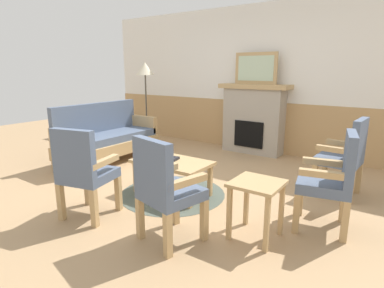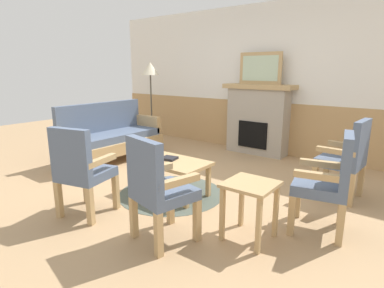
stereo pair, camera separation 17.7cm
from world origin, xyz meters
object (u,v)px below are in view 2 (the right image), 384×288
at_px(floor_lamp_by_couch, 150,74).
at_px(couch, 111,137).
at_px(side_table, 250,195).
at_px(fireplace, 258,119).
at_px(armchair_near_fireplace, 329,179).
at_px(armchair_front_left, 81,168).
at_px(armchair_by_window_left, 347,156).
at_px(armchair_front_center, 158,186).
at_px(framed_picture, 260,68).
at_px(coffee_table, 171,165).
at_px(book_on_table, 169,158).

bearing_deg(floor_lamp_by_couch, couch, -77.24).
xyz_separation_m(couch, side_table, (3.14, -0.91, 0.04)).
height_order(fireplace, side_table, fireplace).
xyz_separation_m(fireplace, armchair_near_fireplace, (1.85, -2.30, -0.11)).
distance_m(couch, armchair_front_left, 2.18).
relative_size(armchair_near_fireplace, armchair_by_window_left, 1.00).
height_order(armchair_front_left, armchair_front_center, same).
distance_m(fireplace, framed_picture, 0.91).
distance_m(coffee_table, book_on_table, 0.08).
height_order(fireplace, coffee_table, fireplace).
relative_size(coffee_table, book_on_table, 5.32).
xyz_separation_m(coffee_table, book_on_table, (-0.04, 0.02, 0.07)).
relative_size(armchair_front_left, side_table, 1.78).
height_order(framed_picture, coffee_table, framed_picture).
relative_size(framed_picture, side_table, 1.45).
bearing_deg(side_table, armchair_near_fireplace, 47.19).
xyz_separation_m(fireplace, couch, (-1.81, -1.95, -0.26)).
xyz_separation_m(armchair_near_fireplace, armchair_front_center, (-1.16, -1.11, 0.00)).
distance_m(fireplace, couch, 2.67).
height_order(book_on_table, armchair_near_fireplace, armchair_near_fireplace).
distance_m(book_on_table, armchair_near_fireplace, 1.86).
bearing_deg(armchair_front_center, armchair_by_window_left, 62.21).
height_order(armchair_front_left, side_table, armchair_front_left).
bearing_deg(framed_picture, fireplace, -90.00).
distance_m(armchair_front_left, side_table, 1.76).
bearing_deg(couch, armchair_front_left, -46.07).
distance_m(armchair_by_window_left, side_table, 1.63).
xyz_separation_m(fireplace, framed_picture, (0.00, 0.00, 0.91)).
relative_size(fireplace, armchair_by_window_left, 1.33).
bearing_deg(coffee_table, side_table, -16.26).
distance_m(book_on_table, armchair_front_center, 1.17).
xyz_separation_m(fireplace, floor_lamp_by_couch, (-2.10, -0.65, 0.80)).
relative_size(armchair_front_left, floor_lamp_by_couch, 0.58).
bearing_deg(side_table, framed_picture, 114.92).
bearing_deg(book_on_table, armchair_by_window_left, 32.73).
bearing_deg(coffee_table, armchair_front_center, -54.47).
distance_m(armchair_by_window_left, armchair_front_left, 3.05).
height_order(armchair_by_window_left, floor_lamp_by_couch, floor_lamp_by_couch).
bearing_deg(armchair_front_center, armchair_near_fireplace, 43.81).
height_order(fireplace, armchair_front_center, fireplace).
distance_m(couch, coffee_table, 1.93).
bearing_deg(couch, book_on_table, -15.89).
relative_size(coffee_table, side_table, 1.75).
bearing_deg(armchair_near_fireplace, armchair_front_left, -150.45).
bearing_deg(floor_lamp_by_couch, book_on_table, -40.88).
relative_size(couch, coffee_table, 1.88).
bearing_deg(fireplace, floor_lamp_by_couch, -162.95).
xyz_separation_m(armchair_by_window_left, floor_lamp_by_couch, (-3.91, 0.66, 0.91)).
bearing_deg(coffee_table, couch, 163.84).
height_order(book_on_table, armchair_front_left, armchair_front_left).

